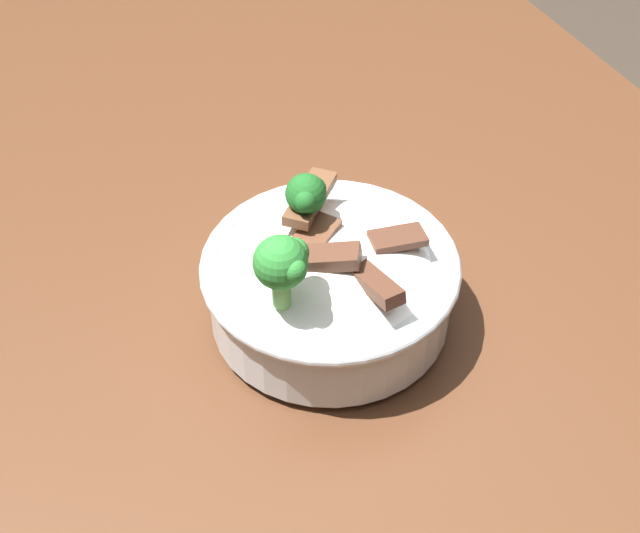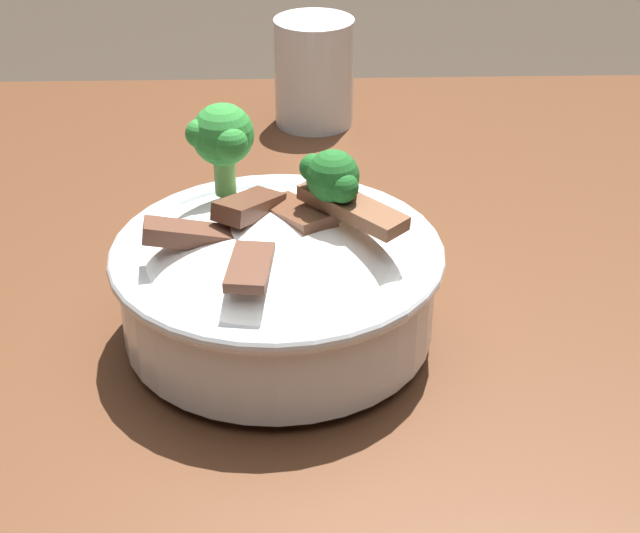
# 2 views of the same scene
# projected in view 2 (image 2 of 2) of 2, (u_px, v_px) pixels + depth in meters

# --- Properties ---
(dining_table) EXTENTS (1.49, 0.95, 0.76)m
(dining_table) POSITION_uv_depth(u_px,v_px,m) (410.00, 417.00, 0.71)
(dining_table) COLOR #56331E
(dining_table) RESTS_ON ground
(rice_bowl) EXTENTS (0.21, 0.21, 0.14)m
(rice_bowl) POSITION_uv_depth(u_px,v_px,m) (277.00, 274.00, 0.63)
(rice_bowl) COLOR silver
(rice_bowl) RESTS_ON dining_table
(drinking_glass) EXTENTS (0.08, 0.08, 0.10)m
(drinking_glass) POSITION_uv_depth(u_px,v_px,m) (314.00, 79.00, 0.95)
(drinking_glass) COLOR white
(drinking_glass) RESTS_ON dining_table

